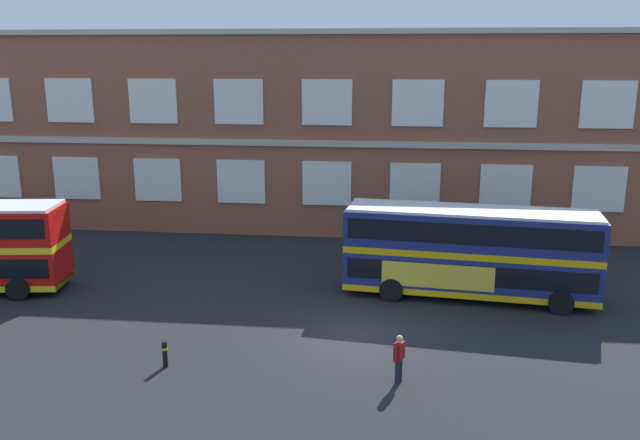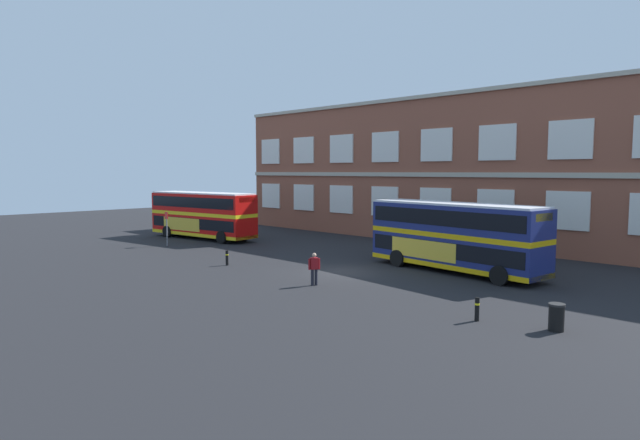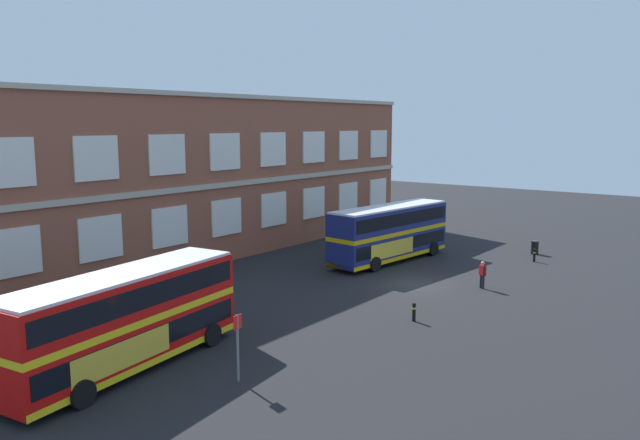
# 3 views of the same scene
# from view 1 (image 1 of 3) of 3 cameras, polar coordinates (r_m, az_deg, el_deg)

# --- Properties ---
(ground_plane) EXTENTS (120.00, 120.00, 0.00)m
(ground_plane) POSITION_cam_1_polar(r_m,az_deg,el_deg) (28.10, 3.35, -8.18)
(ground_plane) COLOR black
(brick_terminal_building) EXTENTS (46.24, 8.19, 12.06)m
(brick_terminal_building) POSITION_cam_1_polar(r_m,az_deg,el_deg) (42.40, 1.14, 7.65)
(brick_terminal_building) COLOR brown
(brick_terminal_building) RESTS_ON ground
(double_decker_middle) EXTENTS (11.21, 3.76, 4.07)m
(double_decker_middle) POSITION_cam_1_polar(r_m,az_deg,el_deg) (30.10, 12.79, -2.65)
(double_decker_middle) COLOR navy
(double_decker_middle) RESTS_ON ground
(waiting_passenger) EXTENTS (0.40, 0.61, 1.70)m
(waiting_passenger) POSITION_cam_1_polar(r_m,az_deg,el_deg) (22.43, 6.84, -11.66)
(waiting_passenger) COLOR black
(waiting_passenger) RESTS_ON ground
(safety_bollard_east) EXTENTS (0.19, 0.19, 0.95)m
(safety_bollard_east) POSITION_cam_1_polar(r_m,az_deg,el_deg) (24.12, -13.26, -11.19)
(safety_bollard_east) COLOR black
(safety_bollard_east) RESTS_ON ground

